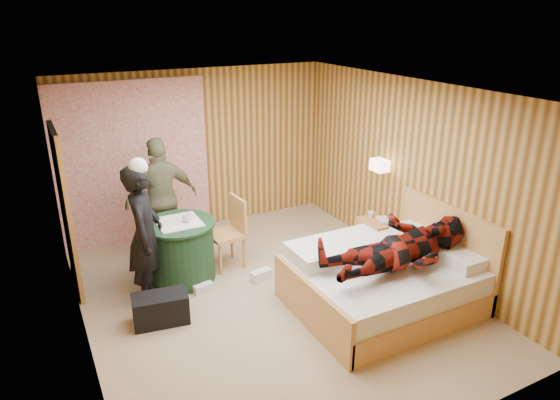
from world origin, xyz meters
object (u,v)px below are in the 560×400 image
duffel_bag (161,309)px  chair_far (164,221)px  wall_lamp (380,165)px  chair_near (231,227)px  round_table (181,250)px  bed (383,280)px  woman_standing (145,235)px  man_at_table (162,199)px  nightstand (375,236)px  man_on_bed (403,236)px

duffel_bag → chair_far: bearing=81.2°
wall_lamp → chair_near: bearing=164.4°
wall_lamp → round_table: bearing=169.8°
bed → duffel_bag: bearing=160.7°
bed → round_table: bed is taller
woman_standing → chair_near: bearing=-52.4°
man_at_table → bed: bearing=125.8°
man_at_table → chair_far: bearing=74.3°
nightstand → chair_near: bearing=162.4°
round_table → man_on_bed: man_on_bed is taller
wall_lamp → bed: (-0.80, -1.20, -0.98)m
wall_lamp → chair_far: (-2.74, 1.21, -0.76)m
man_at_table → round_table: bearing=87.6°
chair_near → man_at_table: size_ratio=0.56×
duffel_bag → man_on_bed: size_ratio=0.34×
nightstand → round_table: size_ratio=0.57×
wall_lamp → man_on_bed: size_ratio=0.15×
chair_near → chair_far: bearing=-135.9°
round_table → man_at_table: (0.00, 0.76, 0.45)m
round_table → duffel_bag: (-0.51, -0.84, -0.24)m
woman_standing → round_table: bearing=-37.4°
bed → woman_standing: (-2.42, 1.39, 0.54)m
chair_far → duffel_bag: 1.68m
wall_lamp → bed: 1.74m
round_table → chair_far: chair_far is taller
chair_near → duffel_bag: (-1.24, -0.91, -0.39)m
bed → man_at_table: (-1.93, 2.46, 0.55)m
chair_near → nightstand: bearing=67.8°
chair_far → round_table: bearing=-96.8°
woman_standing → man_on_bed: 2.94m
chair_near → duffel_bag: size_ratio=1.59×
chair_near → duffel_bag: 1.58m
chair_far → man_at_table: size_ratio=0.54×
woman_standing → man_at_table: size_ratio=0.99×
nightstand → woman_standing: bearing=175.5°
man_at_table → man_on_bed: (1.96, -2.68, 0.12)m
round_table → chair_near: 0.75m
man_at_table → man_on_bed: bearing=123.8°
nightstand → man_at_table: (-2.69, 1.32, 0.60)m
round_table → duffel_bag: 1.01m
chair_near → man_at_table: 1.05m
bed → man_at_table: 3.17m
round_table → man_at_table: bearing=90.0°
chair_near → round_table: bearing=-89.3°
chair_far → wall_lamp: bearing=-31.5°
bed → chair_far: bed is taller
bed → woman_standing: 2.84m
round_table → woman_standing: (-0.49, -0.30, 0.45)m
bed → wall_lamp: bearing=56.3°
nightstand → duffel_bag: (-3.20, -0.28, -0.09)m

